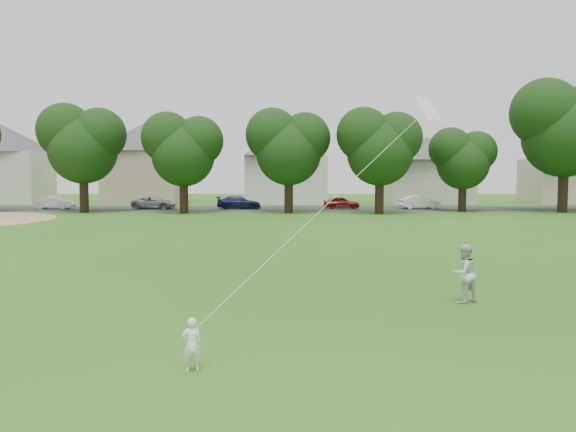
{
  "coord_description": "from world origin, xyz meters",
  "views": [
    {
      "loc": [
        -0.29,
        -11.74,
        3.34
      ],
      "look_at": [
        -0.18,
        2.0,
        2.3
      ],
      "focal_mm": 35.0,
      "sensor_mm": 36.0,
      "label": 1
    }
  ],
  "objects": [
    {
      "name": "older_boy",
      "position": [
        4.38,
        2.56,
        0.77
      ],
      "size": [
        0.92,
        0.84,
        1.53
      ],
      "primitive_type": "imported",
      "rotation": [
        0.0,
        0.0,
        3.59
      ],
      "color": "silver",
      "rests_on": "ground"
    },
    {
      "name": "parked_cars",
      "position": [
        -7.92,
        41.0,
        0.6
      ],
      "size": [
        45.1,
        2.35,
        1.24
      ],
      "color": "black",
      "rests_on": "ground"
    },
    {
      "name": "toddler",
      "position": [
        -1.84,
        -2.46,
        0.46
      ],
      "size": [
        0.38,
        0.3,
        0.93
      ],
      "primitive_type": "imported",
      "rotation": [
        0.0,
        0.0,
        3.39
      ],
      "color": "white",
      "rests_on": "ground"
    },
    {
      "name": "tree_row",
      "position": [
        2.64,
        35.95,
        6.45
      ],
      "size": [
        80.75,
        9.03,
        11.72
      ],
      "color": "black",
      "rests_on": "ground"
    },
    {
      "name": "kite",
      "position": [
        1.43,
        2.65,
        3.12
      ],
      "size": [
        3.88,
        5.7,
        13.09
      ],
      "color": "white",
      "rests_on": "ground"
    },
    {
      "name": "house_row",
      "position": [
        -1.62,
        52.0,
        4.98
      ],
      "size": [
        76.94,
        13.47,
        10.6
      ],
      "color": "silver",
      "rests_on": "ground"
    },
    {
      "name": "ground",
      "position": [
        0.0,
        0.0,
        0.0
      ],
      "size": [
        160.0,
        160.0,
        0.0
      ],
      "primitive_type": "plane",
      "color": "#215112",
      "rests_on": "ground"
    },
    {
      "name": "street",
      "position": [
        0.0,
        42.0,
        0.01
      ],
      "size": [
        90.0,
        7.0,
        0.01
      ],
      "primitive_type": "cube",
      "color": "#2D2D30",
      "rests_on": "ground"
    }
  ]
}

